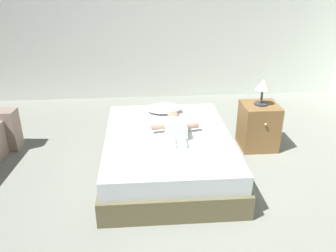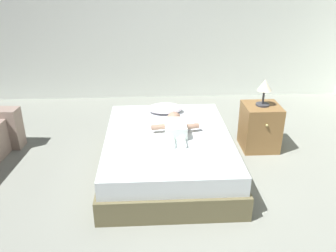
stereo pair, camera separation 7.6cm
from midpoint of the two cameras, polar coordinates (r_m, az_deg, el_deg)
name	(u,v)px [view 1 (the left image)]	position (r m, az deg, el deg)	size (l,w,h in m)	color
ground_plane	(181,203)	(3.33, 1.43, -12.42)	(8.00, 8.00, 0.00)	gray
wall_behind_bed	(160,17)	(5.70, -1.65, 17.23)	(8.00, 0.12, 2.56)	silver
bed	(168,153)	(3.72, -0.59, -4.38)	(1.33, 1.79, 0.41)	brown
pillow	(164,108)	(4.16, -1.22, 2.87)	(0.41, 0.27, 0.10)	white
baby	(175,127)	(3.64, 0.57, -0.17)	(0.50, 0.63, 0.15)	white
toothbrush	(196,125)	(3.84, 3.94, 0.21)	(0.05, 0.13, 0.02)	blue
nightstand	(258,126)	(4.30, 13.92, 0.01)	(0.41, 0.44, 0.54)	olive
lamp	(263,87)	(4.13, 14.59, 6.13)	(0.16, 0.16, 0.31)	#333338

